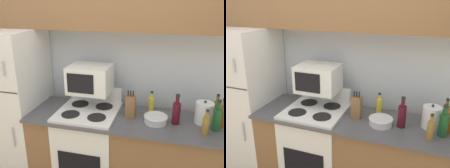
{
  "view_description": "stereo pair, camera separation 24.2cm",
  "coord_description": "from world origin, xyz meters",
  "views": [
    {
      "loc": [
        0.75,
        -1.94,
        2.08
      ],
      "look_at": [
        0.18,
        0.27,
        1.28
      ],
      "focal_mm": 40.0,
      "sensor_mm": 36.0,
      "label": 1
    },
    {
      "loc": [
        0.98,
        -1.86,
        2.08
      ],
      "look_at": [
        0.18,
        0.27,
        1.28
      ],
      "focal_mm": 40.0,
      "sensor_mm": 36.0,
      "label": 2
    }
  ],
  "objects": [
    {
      "name": "stove",
      "position": [
        -0.09,
        0.29,
        0.49
      ],
      "size": [
        0.61,
        0.63,
        1.12
      ],
      "color": "white",
      "rests_on": "ground_plane"
    },
    {
      "name": "knife_block",
      "position": [
        0.36,
        0.32,
        1.04
      ],
      "size": [
        0.09,
        0.1,
        0.28
      ],
      "color": "brown",
      "rests_on": "lower_cabinets"
    },
    {
      "name": "bottle_wine_green",
      "position": [
        1.16,
        0.24,
        1.05
      ],
      "size": [
        0.08,
        0.08,
        0.3
      ],
      "color": "#194C23",
      "rests_on": "lower_cabinets"
    },
    {
      "name": "bottle_olive_oil",
      "position": [
        1.18,
        0.49,
        1.03
      ],
      "size": [
        0.06,
        0.06,
        0.26
      ],
      "color": "#5B6619",
      "rests_on": "lower_cabinets"
    },
    {
      "name": "bottle_wine_red",
      "position": [
        0.8,
        0.28,
        1.05
      ],
      "size": [
        0.08,
        0.08,
        0.3
      ],
      "color": "#470F19",
      "rests_on": "lower_cabinets"
    },
    {
      "name": "bottle_cooking_spray",
      "position": [
        0.54,
        0.51,
        1.01
      ],
      "size": [
        0.06,
        0.06,
        0.22
      ],
      "color": "gold",
      "rests_on": "lower_cabinets"
    },
    {
      "name": "kettle",
      "position": [
        1.06,
        0.37,
        1.03
      ],
      "size": [
        0.17,
        0.17,
        0.23
      ],
      "color": "white",
      "rests_on": "lower_cabinets"
    },
    {
      "name": "microwave",
      "position": [
        -0.1,
        0.41,
        1.26
      ],
      "size": [
        0.43,
        0.35,
        0.28
      ],
      "color": "white",
      "rests_on": "stove"
    },
    {
      "name": "bottle_vinegar",
      "position": [
        1.06,
        0.14,
        1.02
      ],
      "size": [
        0.06,
        0.06,
        0.24
      ],
      "color": "olive",
      "rests_on": "lower_cabinets"
    },
    {
      "name": "wall_back",
      "position": [
        0.0,
        0.74,
        1.27
      ],
      "size": [
        8.0,
        0.05,
        2.55
      ],
      "color": "silver",
      "rests_on": "ground_plane"
    },
    {
      "name": "refrigerator",
      "position": [
        -1.01,
        0.35,
        0.88
      ],
      "size": [
        0.65,
        0.73,
        1.76
      ],
      "color": "white",
      "rests_on": "ground_plane"
    },
    {
      "name": "lower_cabinets",
      "position": [
        0.33,
        0.3,
        0.47
      ],
      "size": [
        2.03,
        0.65,
        0.93
      ],
      "color": "brown",
      "rests_on": "ground_plane"
    },
    {
      "name": "bowl",
      "position": [
        0.62,
        0.25,
        0.97
      ],
      "size": [
        0.23,
        0.23,
        0.07
      ],
      "color": "silver",
      "rests_on": "lower_cabinets"
    }
  ]
}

